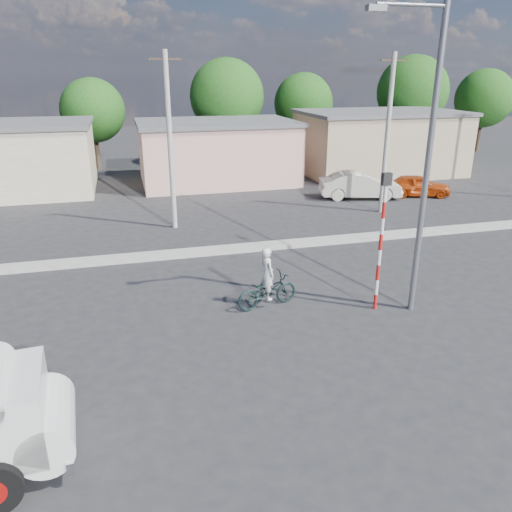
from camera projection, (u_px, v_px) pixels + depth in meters
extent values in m
plane|color=#262628|center=(295.00, 345.00, 13.79)|extent=(120.00, 120.00, 0.00)
cube|color=#99968E|center=(233.00, 249.00, 21.01)|extent=(40.00, 0.80, 0.16)
cylinder|color=black|center=(5.00, 417.00, 10.16)|extent=(1.04, 0.38, 1.02)
cylinder|color=#A70D0B|center=(5.00, 417.00, 10.16)|extent=(0.52, 0.37, 0.50)
cylinder|color=silver|center=(47.00, 423.00, 9.45)|extent=(1.16, 1.97, 1.02)
cube|color=silver|center=(70.00, 434.00, 9.69)|extent=(0.29, 1.99, 0.26)
imported|color=black|center=(267.00, 291.00, 15.88)|extent=(2.21, 1.19, 1.10)
imported|color=silver|center=(267.00, 282.00, 15.78)|extent=(0.54, 0.70, 1.70)
imported|color=beige|center=(360.00, 185.00, 29.39)|extent=(4.99, 2.75, 1.56)
imported|color=#A13109|center=(417.00, 185.00, 29.95)|extent=(4.09, 2.56, 1.30)
cylinder|color=red|center=(375.00, 302.00, 15.83)|extent=(0.11, 0.11, 0.50)
cylinder|color=white|center=(377.00, 287.00, 15.66)|extent=(0.11, 0.11, 0.50)
cylinder|color=red|center=(378.00, 272.00, 15.48)|extent=(0.11, 0.11, 0.50)
cylinder|color=white|center=(379.00, 257.00, 15.31)|extent=(0.11, 0.11, 0.50)
cylinder|color=red|center=(381.00, 242.00, 15.13)|extent=(0.11, 0.11, 0.50)
cylinder|color=white|center=(382.00, 226.00, 14.96)|extent=(0.11, 0.11, 0.50)
cylinder|color=red|center=(384.00, 210.00, 14.78)|extent=(0.11, 0.11, 0.50)
cylinder|color=white|center=(385.00, 194.00, 14.61)|extent=(0.11, 0.11, 0.50)
cube|color=black|center=(387.00, 179.00, 14.46)|extent=(0.28, 0.18, 0.36)
cylinder|color=slate|center=(427.00, 168.00, 14.34)|extent=(0.18, 0.18, 9.00)
cylinder|color=slate|center=(412.00, 5.00, 12.63)|extent=(2.00, 0.10, 0.10)
cube|color=slate|center=(376.00, 8.00, 12.43)|extent=(0.50, 0.22, 0.15)
cube|color=#D59F92|center=(217.00, 153.00, 33.53)|extent=(10.00, 7.00, 3.80)
cube|color=#59595B|center=(216.00, 122.00, 32.82)|extent=(10.30, 7.30, 0.24)
cube|color=tan|center=(379.00, 144.00, 36.35)|extent=(11.00, 7.00, 4.20)
cube|color=#59595B|center=(381.00, 112.00, 35.57)|extent=(11.30, 7.30, 0.24)
cylinder|color=#38281E|center=(97.00, 146.00, 38.00)|extent=(0.36, 0.36, 3.47)
sphere|color=#306C20|center=(93.00, 110.00, 37.09)|extent=(4.71, 4.71, 4.71)
cylinder|color=#38281E|center=(228.00, 138.00, 39.37)|extent=(0.36, 0.36, 4.20)
sphere|color=#306C20|center=(227.00, 97.00, 38.27)|extent=(5.70, 5.70, 5.70)
cylinder|color=#38281E|center=(302.00, 136.00, 42.97)|extent=(0.36, 0.36, 3.64)
sphere|color=#306C20|center=(303.00, 103.00, 42.01)|extent=(4.94, 4.94, 4.94)
cylinder|color=#38281E|center=(408.00, 131.00, 43.20)|extent=(0.36, 0.36, 4.37)
sphere|color=#306C20|center=(412.00, 92.00, 42.05)|extent=(5.93, 5.93, 5.93)
cylinder|color=#38281E|center=(479.00, 131.00, 46.13)|extent=(0.36, 0.36, 3.81)
sphere|color=#306C20|center=(484.00, 98.00, 45.13)|extent=(5.17, 5.17, 5.17)
cylinder|color=#99968E|center=(170.00, 144.00, 22.78)|extent=(0.24, 0.24, 8.00)
cube|color=#38281E|center=(165.00, 59.00, 21.52)|extent=(1.40, 0.08, 0.08)
cylinder|color=#99968E|center=(387.00, 136.00, 25.43)|extent=(0.24, 0.24, 8.00)
cube|color=#38281E|center=(394.00, 60.00, 24.17)|extent=(1.40, 0.08, 0.08)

